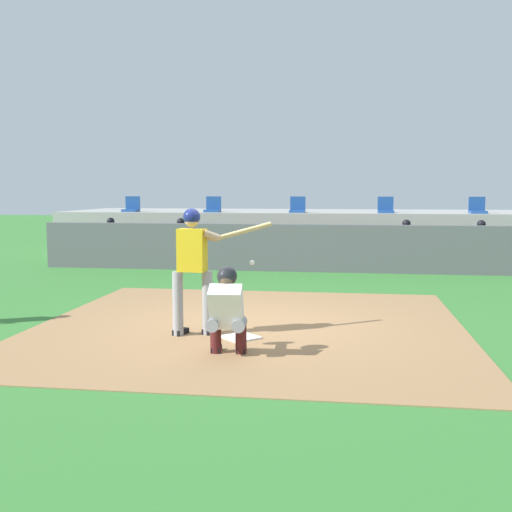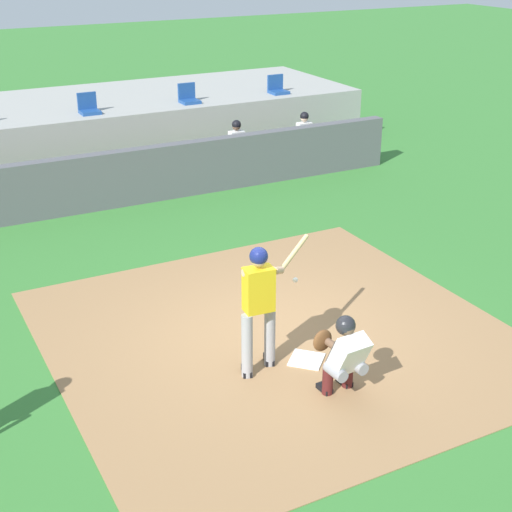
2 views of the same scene
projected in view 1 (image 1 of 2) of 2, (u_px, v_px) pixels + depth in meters
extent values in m
plane|color=#387A33|center=(249.00, 326.00, 9.25)|extent=(80.00, 80.00, 0.00)
cube|color=#9E754C|center=(249.00, 326.00, 9.25)|extent=(6.40, 6.40, 0.01)
cube|color=white|center=(240.00, 337.00, 8.46)|extent=(0.62, 0.62, 0.02)
cylinder|color=#99999E|center=(178.00, 304.00, 8.58)|extent=(0.15, 0.15, 0.92)
cylinder|color=#99999E|center=(207.00, 303.00, 8.63)|extent=(0.15, 0.15, 0.92)
cube|color=gold|center=(192.00, 250.00, 8.52)|extent=(0.40, 0.27, 0.60)
sphere|color=tan|center=(192.00, 219.00, 8.48)|extent=(0.21, 0.21, 0.21)
sphere|color=navy|center=(192.00, 217.00, 8.47)|extent=(0.24, 0.24, 0.24)
cylinder|color=tan|center=(199.00, 235.00, 8.55)|extent=(0.57, 0.10, 0.18)
cylinder|color=tan|center=(211.00, 235.00, 8.46)|extent=(0.26, 0.23, 0.17)
cylinder|color=tan|center=(245.00, 231.00, 8.70)|extent=(0.73, 0.55, 0.24)
cube|color=black|center=(181.00, 332.00, 8.67)|extent=(0.20, 0.29, 0.09)
cube|color=black|center=(210.00, 331.00, 8.73)|extent=(0.20, 0.29, 0.09)
cylinder|color=gray|center=(214.00, 323.00, 7.50)|extent=(0.18, 0.33, 0.16)
cylinder|color=#4C1919|center=(216.00, 337.00, 7.67)|extent=(0.14, 0.14, 0.42)
cube|color=black|center=(217.00, 349.00, 7.75)|extent=(0.12, 0.25, 0.08)
cylinder|color=gray|center=(240.00, 324.00, 7.48)|extent=(0.18, 0.33, 0.16)
cylinder|color=#4C1919|center=(241.00, 338.00, 7.65)|extent=(0.14, 0.14, 0.42)
cube|color=black|center=(242.00, 350.00, 7.73)|extent=(0.12, 0.25, 0.08)
cube|color=white|center=(226.00, 307.00, 7.42)|extent=(0.43, 0.46, 0.57)
cube|color=#2D2D33|center=(227.00, 305.00, 7.54)|extent=(0.39, 0.28, 0.45)
sphere|color=brown|center=(227.00, 278.00, 7.46)|extent=(0.21, 0.21, 0.21)
sphere|color=#232328|center=(227.00, 276.00, 7.48)|extent=(0.25, 0.25, 0.25)
cylinder|color=brown|center=(225.00, 303.00, 7.64)|extent=(0.13, 0.46, 0.10)
ellipsoid|color=brown|center=(224.00, 300.00, 7.87)|extent=(0.29, 0.14, 0.30)
sphere|color=white|center=(252.00, 263.00, 8.83)|extent=(0.07, 0.07, 0.07)
cube|color=#59595E|center=(289.00, 248.00, 15.58)|extent=(13.00, 0.30, 1.20)
cube|color=olive|center=(292.00, 258.00, 16.61)|extent=(11.80, 0.44, 0.45)
cylinder|color=#939399|center=(104.00, 247.00, 17.08)|extent=(0.15, 0.40, 0.15)
cylinder|color=#939399|center=(101.00, 257.00, 16.92)|extent=(0.13, 0.13, 0.45)
cube|color=maroon|center=(101.00, 264.00, 16.89)|extent=(0.11, 0.24, 0.08)
cylinder|color=#939399|center=(113.00, 247.00, 17.05)|extent=(0.15, 0.40, 0.15)
cylinder|color=#939399|center=(110.00, 257.00, 16.88)|extent=(0.13, 0.13, 0.45)
cube|color=maroon|center=(110.00, 264.00, 16.85)|extent=(0.11, 0.24, 0.08)
cube|color=white|center=(111.00, 237.00, 17.25)|extent=(0.36, 0.22, 0.54)
sphere|color=beige|center=(111.00, 223.00, 17.21)|extent=(0.20, 0.20, 0.20)
sphere|color=black|center=(111.00, 221.00, 17.21)|extent=(0.22, 0.22, 0.22)
cylinder|color=beige|center=(102.00, 241.00, 17.16)|extent=(0.09, 0.41, 0.22)
cylinder|color=beige|center=(116.00, 241.00, 17.10)|extent=(0.09, 0.41, 0.22)
cylinder|color=#939399|center=(174.00, 248.00, 16.79)|extent=(0.15, 0.40, 0.15)
cylinder|color=#939399|center=(173.00, 258.00, 16.62)|extent=(0.13, 0.13, 0.45)
cube|color=maroon|center=(172.00, 265.00, 16.59)|extent=(0.11, 0.24, 0.08)
cylinder|color=#939399|center=(184.00, 248.00, 16.76)|extent=(0.15, 0.40, 0.15)
cylinder|color=#939399|center=(182.00, 258.00, 16.59)|extent=(0.13, 0.13, 0.45)
cube|color=maroon|center=(181.00, 265.00, 16.56)|extent=(0.11, 0.24, 0.08)
cube|color=white|center=(181.00, 237.00, 16.96)|extent=(0.36, 0.22, 0.54)
sphere|color=brown|center=(181.00, 223.00, 16.92)|extent=(0.20, 0.20, 0.20)
sphere|color=black|center=(181.00, 222.00, 16.92)|extent=(0.22, 0.22, 0.22)
cylinder|color=brown|center=(173.00, 242.00, 16.86)|extent=(0.09, 0.41, 0.22)
cylinder|color=brown|center=(187.00, 242.00, 16.81)|extent=(0.09, 0.41, 0.22)
cylinder|color=#939399|center=(401.00, 251.00, 15.92)|extent=(0.15, 0.40, 0.15)
cylinder|color=#939399|center=(402.00, 262.00, 15.75)|extent=(0.13, 0.13, 0.45)
cube|color=maroon|center=(402.00, 269.00, 15.72)|extent=(0.11, 0.24, 0.08)
cylinder|color=#939399|center=(412.00, 251.00, 15.88)|extent=(0.15, 0.40, 0.15)
cylinder|color=#939399|center=(412.00, 262.00, 15.71)|extent=(0.13, 0.13, 0.45)
cube|color=maroon|center=(412.00, 269.00, 15.68)|extent=(0.11, 0.24, 0.08)
cube|color=white|center=(406.00, 240.00, 16.09)|extent=(0.36, 0.22, 0.54)
sphere|color=brown|center=(406.00, 225.00, 16.05)|extent=(0.20, 0.20, 0.20)
sphere|color=black|center=(406.00, 224.00, 16.04)|extent=(0.22, 0.22, 0.22)
cylinder|color=brown|center=(399.00, 244.00, 15.99)|extent=(0.09, 0.41, 0.22)
cylinder|color=brown|center=(414.00, 244.00, 15.93)|extent=(0.09, 0.41, 0.22)
cylinder|color=#939399|center=(477.00, 252.00, 15.65)|extent=(0.15, 0.40, 0.15)
cylinder|color=#939399|center=(478.00, 263.00, 15.48)|extent=(0.13, 0.13, 0.45)
cube|color=maroon|center=(478.00, 270.00, 15.45)|extent=(0.11, 0.24, 0.08)
cylinder|color=#939399|center=(487.00, 252.00, 15.61)|extent=(0.15, 0.40, 0.15)
cylinder|color=#939399|center=(489.00, 263.00, 15.44)|extent=(0.13, 0.13, 0.45)
cube|color=maroon|center=(489.00, 271.00, 15.41)|extent=(0.11, 0.24, 0.08)
cube|color=white|center=(481.00, 241.00, 15.82)|extent=(0.36, 0.22, 0.54)
sphere|color=beige|center=(481.00, 226.00, 15.77)|extent=(0.20, 0.20, 0.20)
sphere|color=black|center=(481.00, 224.00, 15.77)|extent=(0.22, 0.22, 0.22)
cylinder|color=beige|center=(474.00, 245.00, 15.72)|extent=(0.09, 0.41, 0.22)
cylinder|color=beige|center=(490.00, 245.00, 15.66)|extent=(0.09, 0.41, 0.22)
cube|color=#9E9E99|center=(301.00, 232.00, 19.90)|extent=(15.00, 4.40, 1.40)
cube|color=#1E478C|center=(131.00, 210.00, 18.99)|extent=(0.46, 0.46, 0.08)
cube|color=#1E478C|center=(133.00, 203.00, 19.16)|extent=(0.46, 0.06, 0.40)
cube|color=#1E478C|center=(212.00, 211.00, 18.62)|extent=(0.46, 0.46, 0.08)
cube|color=#1E478C|center=(214.00, 203.00, 18.79)|extent=(0.46, 0.06, 0.40)
cube|color=#1E478C|center=(297.00, 211.00, 18.25)|extent=(0.46, 0.46, 0.08)
cube|color=#1E478C|center=(298.00, 203.00, 18.42)|extent=(0.46, 0.06, 0.40)
cube|color=#1E478C|center=(386.00, 212.00, 17.88)|extent=(0.46, 0.46, 0.08)
cube|color=#1E478C|center=(385.00, 203.00, 18.05)|extent=(0.46, 0.06, 0.40)
cube|color=#1E478C|center=(478.00, 212.00, 17.50)|extent=(0.46, 0.46, 0.08)
cube|color=#1E478C|center=(477.00, 204.00, 17.67)|extent=(0.46, 0.06, 0.40)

